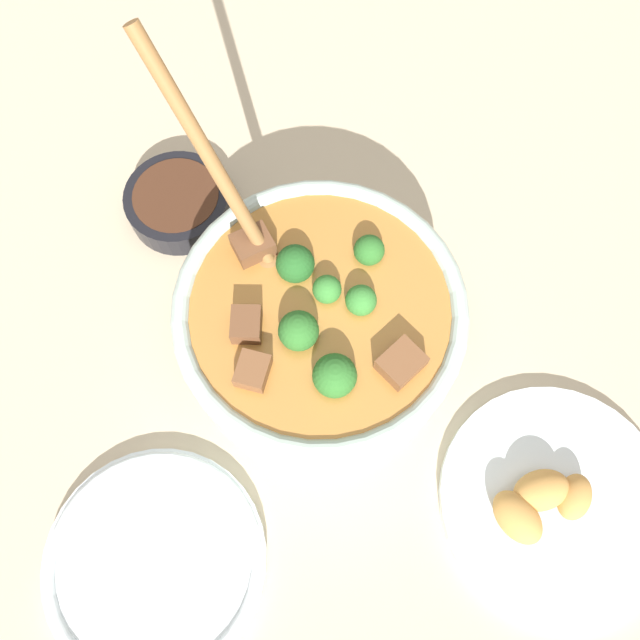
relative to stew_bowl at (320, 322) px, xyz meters
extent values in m
plane|color=#C6B293|center=(0.00, 0.00, -0.06)|extent=(4.00, 4.00, 0.00)
cylinder|color=#B2C6BC|center=(0.00, 0.00, -0.01)|extent=(0.25, 0.25, 0.09)
torus|color=#B2C6BC|center=(0.00, 0.00, 0.03)|extent=(0.25, 0.25, 0.02)
cylinder|color=#B27533|center=(0.00, 0.00, 0.01)|extent=(0.23, 0.23, 0.06)
sphere|color=#387F33|center=(-0.01, -0.01, 0.04)|extent=(0.02, 0.02, 0.02)
cylinder|color=#6B9956|center=(-0.01, -0.01, 0.02)|extent=(0.01, 0.01, 0.01)
sphere|color=#387F33|center=(-0.03, 0.01, 0.04)|extent=(0.03, 0.03, 0.03)
cylinder|color=#6B9956|center=(-0.03, 0.01, 0.02)|extent=(0.01, 0.01, 0.01)
sphere|color=#2D6B28|center=(0.02, 0.06, 0.04)|extent=(0.04, 0.04, 0.04)
cylinder|color=#6B9956|center=(0.02, 0.06, 0.02)|extent=(0.01, 0.01, 0.02)
sphere|color=#2D6B28|center=(-0.06, -0.02, 0.04)|extent=(0.03, 0.03, 0.03)
cylinder|color=#6B9956|center=(-0.06, -0.02, 0.02)|extent=(0.01, 0.01, 0.01)
sphere|color=#2D6B28|center=(0.03, 0.01, 0.05)|extent=(0.03, 0.03, 0.03)
cylinder|color=#6B9956|center=(0.03, 0.01, 0.02)|extent=(0.01, 0.01, 0.02)
sphere|color=#235B23|center=(0.00, -0.04, 0.04)|extent=(0.03, 0.03, 0.03)
cylinder|color=#6B9956|center=(0.00, -0.04, 0.02)|extent=(0.01, 0.01, 0.02)
cube|color=brown|center=(-0.03, 0.08, 0.04)|extent=(0.04, 0.04, 0.03)
cube|color=brown|center=(0.07, 0.02, 0.04)|extent=(0.04, 0.04, 0.02)
cube|color=brown|center=(0.06, -0.01, 0.04)|extent=(0.04, 0.04, 0.02)
cube|color=brown|center=(0.02, -0.08, 0.04)|extent=(0.03, 0.03, 0.02)
ellipsoid|color=olive|center=(0.02, -0.06, 0.03)|extent=(0.04, 0.03, 0.01)
cylinder|color=olive|center=(0.03, -0.12, 0.12)|extent=(0.04, 0.13, 0.19)
cylinder|color=black|center=(0.06, -0.20, -0.04)|extent=(0.11, 0.11, 0.03)
cylinder|color=#472819|center=(0.06, -0.20, -0.03)|extent=(0.09, 0.09, 0.01)
cylinder|color=white|center=(0.22, 0.11, -0.05)|extent=(0.19, 0.19, 0.01)
torus|color=white|center=(0.22, 0.11, -0.04)|extent=(0.18, 0.18, 0.01)
cylinder|color=white|center=(-0.11, 0.23, -0.05)|extent=(0.20, 0.20, 0.01)
ellipsoid|color=#CC8E47|center=(-0.10, 0.22, -0.03)|extent=(0.06, 0.04, 0.03)
ellipsoid|color=#CC8E47|center=(-0.12, 0.24, -0.03)|extent=(0.05, 0.05, 0.03)
ellipsoid|color=#CC8E47|center=(-0.07, 0.23, -0.03)|extent=(0.04, 0.05, 0.03)
camera|label=1|loc=(0.10, 0.17, 0.52)|focal=35.00mm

